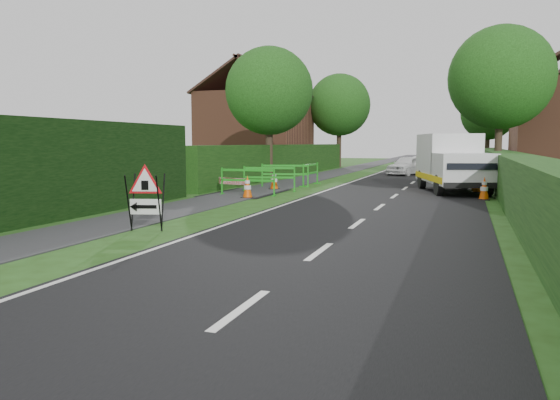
# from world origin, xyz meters

# --- Properties ---
(ground) EXTENTS (120.00, 120.00, 0.00)m
(ground) POSITION_xyz_m (0.00, 0.00, 0.00)
(ground) COLOR #254714
(ground) RESTS_ON ground
(road_surface) EXTENTS (6.00, 90.00, 0.02)m
(road_surface) POSITION_xyz_m (2.50, 35.00, 0.00)
(road_surface) COLOR black
(road_surface) RESTS_ON ground
(footpath) EXTENTS (2.00, 90.00, 0.02)m
(footpath) POSITION_xyz_m (-3.00, 35.00, 0.01)
(footpath) COLOR #2D2D30
(footpath) RESTS_ON ground
(hedge_west_far) EXTENTS (1.00, 24.00, 1.80)m
(hedge_west_far) POSITION_xyz_m (-5.00, 22.00, 0.00)
(hedge_west_far) COLOR #14380F
(hedge_west_far) RESTS_ON ground
(hedge_east) EXTENTS (1.20, 50.00, 1.50)m
(hedge_east) POSITION_xyz_m (6.50, 16.00, 0.00)
(hedge_east) COLOR #14380F
(hedge_east) RESTS_ON ground
(house_west) EXTENTS (7.50, 7.40, 7.88)m
(house_west) POSITION_xyz_m (-10.00, 30.00, 2.90)
(house_west) COLOR brown
(house_west) RESTS_ON ground
(house_east_b) EXTENTS (7.50, 7.40, 7.88)m
(house_east_b) POSITION_xyz_m (12.00, 42.00, 2.90)
(house_east_b) COLOR brown
(house_east_b) RESTS_ON ground
(tree_nw) EXTENTS (4.40, 4.40, 6.70)m
(tree_nw) POSITION_xyz_m (-4.60, 18.00, 4.48)
(tree_nw) COLOR #2D2116
(tree_nw) RESTS_ON ground
(tree_ne) EXTENTS (5.20, 5.20, 7.79)m
(tree_ne) POSITION_xyz_m (6.40, 22.00, 5.17)
(tree_ne) COLOR #2D2116
(tree_ne) RESTS_ON ground
(tree_fw) EXTENTS (4.80, 4.80, 7.24)m
(tree_fw) POSITION_xyz_m (-4.60, 34.00, 4.83)
(tree_fw) COLOR #2D2116
(tree_fw) RESTS_ON ground
(tree_fe) EXTENTS (4.20, 4.20, 6.33)m
(tree_fe) POSITION_xyz_m (6.40, 38.00, 4.22)
(tree_fe) COLOR #2D2116
(tree_fe) RESTS_ON ground
(triangle_sign) EXTENTS (1.02, 1.02, 1.22)m
(triangle_sign) POSITION_xyz_m (-1.62, 1.93, 0.85)
(triangle_sign) COLOR black
(triangle_sign) RESTS_ON ground
(works_van) EXTENTS (3.15, 5.26, 2.25)m
(works_van) POSITION_xyz_m (4.35, 14.14, 1.19)
(works_van) COLOR silver
(works_van) RESTS_ON ground
(traffic_cone_0) EXTENTS (0.38, 0.38, 0.79)m
(traffic_cone_0) POSITION_xyz_m (5.48, 11.31, 0.39)
(traffic_cone_0) COLOR black
(traffic_cone_0) RESTS_ON ground
(traffic_cone_1) EXTENTS (0.38, 0.38, 0.79)m
(traffic_cone_1) POSITION_xyz_m (5.29, 14.12, 0.39)
(traffic_cone_1) COLOR black
(traffic_cone_1) RESTS_ON ground
(traffic_cone_2) EXTENTS (0.38, 0.38, 0.79)m
(traffic_cone_2) POSITION_xyz_m (5.27, 15.05, 0.39)
(traffic_cone_2) COLOR black
(traffic_cone_2) RESTS_ON ground
(traffic_cone_3) EXTENTS (0.38, 0.38, 0.79)m
(traffic_cone_3) POSITION_xyz_m (-2.25, 9.31, 0.39)
(traffic_cone_3) COLOR black
(traffic_cone_3) RESTS_ON ground
(traffic_cone_4) EXTENTS (0.38, 0.38, 0.79)m
(traffic_cone_4) POSITION_xyz_m (-2.55, 12.94, 0.39)
(traffic_cone_4) COLOR black
(traffic_cone_4) RESTS_ON ground
(ped_barrier_0) EXTENTS (2.08, 0.48, 1.00)m
(ped_barrier_0) POSITION_xyz_m (-2.63, 10.27, 0.63)
(ped_barrier_0) COLOR #1C941B
(ped_barrier_0) RESTS_ON ground
(ped_barrier_1) EXTENTS (2.09, 0.77, 1.00)m
(ped_barrier_1) POSITION_xyz_m (-2.45, 12.07, 0.63)
(ped_barrier_1) COLOR #1C941B
(ped_barrier_1) RESTS_ON ground
(ped_barrier_2) EXTENTS (2.08, 0.85, 1.00)m
(ped_barrier_2) POSITION_xyz_m (-2.57, 14.40, 0.63)
(ped_barrier_2) COLOR #1C941B
(ped_barrier_2) RESTS_ON ground
(ped_barrier_3) EXTENTS (0.44, 2.07, 1.00)m
(ped_barrier_3) POSITION_xyz_m (-1.74, 15.58, 0.63)
(ped_barrier_3) COLOR #1C941B
(ped_barrier_3) RESTS_ON ground
(redwhite_plank) EXTENTS (1.42, 0.55, 0.25)m
(redwhite_plank) POSITION_xyz_m (-3.49, 10.92, 0.00)
(redwhite_plank) COLOR red
(redwhite_plank) RESTS_ON ground
(hatchback_car) EXTENTS (2.42, 3.60, 1.14)m
(hatchback_car) POSITION_xyz_m (1.58, 24.93, 0.57)
(hatchback_car) COLOR white
(hatchback_car) RESTS_ON ground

